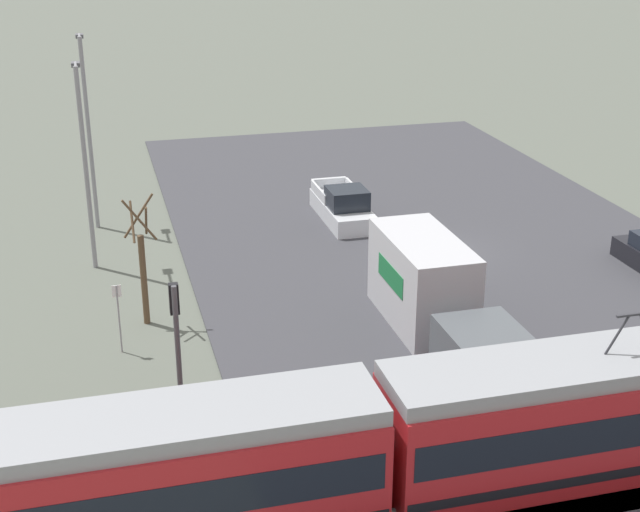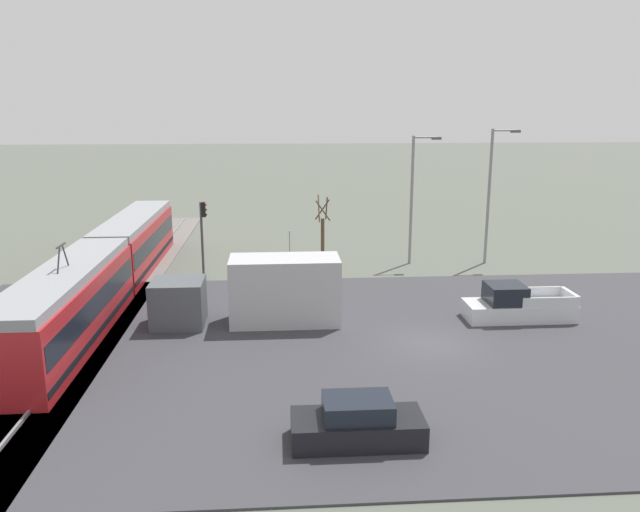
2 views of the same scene
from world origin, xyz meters
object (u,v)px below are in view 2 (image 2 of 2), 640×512
(light_rail_tram, at_px, (108,268))
(street_lamp_near_crossing, at_px, (415,192))
(box_truck, at_px, (259,293))
(pickup_truck, at_px, (517,306))
(traffic_light_pole, at_px, (203,228))
(street_lamp_mid_block, at_px, (492,188))
(sedan_car_0, at_px, (357,424))
(no_parking_sign, at_px, (290,245))
(street_tree, at_px, (323,237))

(light_rail_tram, distance_m, street_lamp_near_crossing, 20.44)
(box_truck, xyz_separation_m, pickup_truck, (-0.36, -13.07, -0.84))
(pickup_truck, distance_m, traffic_light_pole, 19.73)
(box_truck, relative_size, street_lamp_mid_block, 1.00)
(pickup_truck, bearing_deg, light_rail_tram, 76.37)
(pickup_truck, height_order, street_lamp_mid_block, street_lamp_mid_block)
(box_truck, distance_m, sedan_car_0, 12.22)
(sedan_car_0, distance_m, no_parking_sign, 22.91)
(light_rail_tram, bearing_deg, pickup_truck, -103.63)
(street_lamp_near_crossing, bearing_deg, pickup_truck, -167.25)
(box_truck, relative_size, street_tree, 1.83)
(street_lamp_near_crossing, relative_size, no_parking_sign, 3.40)
(light_rail_tram, relative_size, box_truck, 3.01)
(traffic_light_pole, xyz_separation_m, street_lamp_near_crossing, (2.20, -14.10, 1.90))
(box_truck, height_order, pickup_truck, box_truck)
(light_rail_tram, height_order, street_tree, street_tree)
(box_truck, xyz_separation_m, sedan_car_0, (-11.69, -3.43, -0.92))
(traffic_light_pole, bearing_deg, sedan_car_0, -161.29)
(light_rail_tram, bearing_deg, street_lamp_mid_block, -74.66)
(light_rail_tram, distance_m, no_parking_sign, 12.13)
(pickup_truck, distance_m, street_lamp_near_crossing, 13.19)
(light_rail_tram, distance_m, traffic_light_pole, 6.90)
(street_lamp_mid_block, distance_m, no_parking_sign, 14.32)
(box_truck, distance_m, street_tree, 10.84)
(traffic_light_pole, bearing_deg, street_lamp_mid_block, -84.29)
(box_truck, bearing_deg, street_lamp_near_crossing, -41.11)
(street_tree, distance_m, no_parking_sign, 2.51)
(street_lamp_mid_block, bearing_deg, box_truck, 126.55)
(street_tree, height_order, street_lamp_mid_block, street_lamp_mid_block)
(street_tree, bearing_deg, pickup_truck, -138.74)
(light_rail_tram, xyz_separation_m, street_lamp_mid_block, (6.65, -24.24, 3.48))
(light_rail_tram, xyz_separation_m, no_parking_sign, (6.23, -10.41, -0.21))
(no_parking_sign, bearing_deg, traffic_light_pole, 105.27)
(street_tree, bearing_deg, street_lamp_near_crossing, -74.77)
(box_truck, xyz_separation_m, no_parking_sign, (11.14, -1.77, -0.06))
(sedan_car_0, height_order, street_tree, street_tree)
(light_rail_tram, xyz_separation_m, street_tree, (5.17, -12.56, 0.53))
(street_tree, bearing_deg, street_lamp_mid_block, -82.79)
(light_rail_tram, bearing_deg, street_lamp_near_crossing, -69.97)
(pickup_truck, distance_m, sedan_car_0, 14.88)
(sedan_car_0, bearing_deg, box_truck, -163.65)
(traffic_light_pole, bearing_deg, no_parking_sign, -74.73)
(traffic_light_pole, bearing_deg, street_lamp_near_crossing, -81.13)
(light_rail_tram, relative_size, sedan_car_0, 6.51)
(no_parking_sign, bearing_deg, light_rail_tram, 120.88)
(pickup_truck, relative_size, street_lamp_near_crossing, 0.62)
(sedan_car_0, height_order, street_lamp_near_crossing, street_lamp_near_crossing)
(street_lamp_near_crossing, relative_size, street_lamp_mid_block, 0.95)
(traffic_light_pole, xyz_separation_m, no_parking_sign, (1.52, -5.55, -1.57))
(light_rail_tram, relative_size, no_parking_sign, 10.82)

